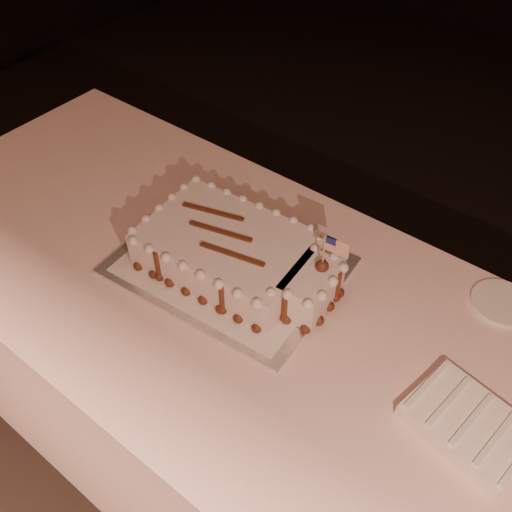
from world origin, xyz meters
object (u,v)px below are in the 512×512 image
Objects in this scene: banquet_table at (322,441)px; cake_board at (229,265)px; sheet_cake at (237,254)px; napkin_stack at (469,424)px; side_plate at (502,303)px.

banquet_table is 4.87× the size of cake_board.
sheet_cake is 2.02× the size of napkin_stack.
banquet_table is 0.54m from side_plate.
banquet_table is 0.50m from cake_board.
side_plate is (0.21, 0.32, 0.38)m from banquet_table.
side_plate is at bearing 22.40° from cake_board.
napkin_stack is (0.57, -0.05, -0.04)m from sheet_cake.
banquet_table is 5.09× the size of sheet_cake.
sheet_cake is at bearing 170.35° from banquet_table.
side_plate is at bearing 100.74° from napkin_stack.
sheet_cake reaches higher than banquet_table.
cake_board is 2.11× the size of napkin_stack.
side_plate is at bearing 57.01° from banquet_table.
banquet_table is 10.26× the size of napkin_stack.
cake_board is at bearing 175.75° from napkin_stack.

